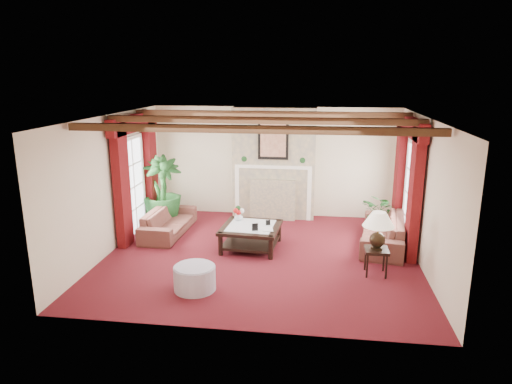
# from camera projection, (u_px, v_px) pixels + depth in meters

# --- Properties ---
(floor) EXTENTS (6.00, 6.00, 0.00)m
(floor) POSITION_uv_depth(u_px,v_px,m) (261.00, 255.00, 8.99)
(floor) COLOR #4A0D13
(floor) RESTS_ON ground
(ceiling) EXTENTS (6.00, 6.00, 0.00)m
(ceiling) POSITION_uv_depth(u_px,v_px,m) (261.00, 117.00, 8.31)
(ceiling) COLOR white
(ceiling) RESTS_ON floor
(back_wall) EXTENTS (6.00, 0.02, 2.70)m
(back_wall) POSITION_uv_depth(u_px,v_px,m) (275.00, 162.00, 11.28)
(back_wall) COLOR beige
(back_wall) RESTS_ON ground
(left_wall) EXTENTS (0.02, 5.50, 2.70)m
(left_wall) POSITION_uv_depth(u_px,v_px,m) (111.00, 184.00, 9.03)
(left_wall) COLOR beige
(left_wall) RESTS_ON ground
(right_wall) EXTENTS (0.02, 5.50, 2.70)m
(right_wall) POSITION_uv_depth(u_px,v_px,m) (425.00, 194.00, 8.26)
(right_wall) COLOR beige
(right_wall) RESTS_ON ground
(ceiling_beams) EXTENTS (6.00, 3.00, 0.12)m
(ceiling_beams) POSITION_uv_depth(u_px,v_px,m) (261.00, 120.00, 8.32)
(ceiling_beams) COLOR #362011
(ceiling_beams) RESTS_ON ceiling
(fireplace) EXTENTS (2.00, 0.52, 2.70)m
(fireplace) POSITION_uv_depth(u_px,v_px,m) (274.00, 107.00, 10.75)
(fireplace) COLOR tan
(fireplace) RESTS_ON ground
(french_door_left) EXTENTS (0.10, 1.10, 2.16)m
(french_door_left) POSITION_uv_depth(u_px,v_px,m) (130.00, 138.00, 9.79)
(french_door_left) COLOR white
(french_door_left) RESTS_ON ground
(french_door_right) EXTENTS (0.10, 1.10, 2.16)m
(french_door_right) POSITION_uv_depth(u_px,v_px,m) (416.00, 143.00, 9.03)
(french_door_right) COLOR white
(french_door_right) RESTS_ON ground
(curtains_left) EXTENTS (0.20, 2.40, 2.55)m
(curtains_left) POSITION_uv_depth(u_px,v_px,m) (133.00, 118.00, 9.67)
(curtains_left) COLOR #49090D
(curtains_left) RESTS_ON ground
(curtains_right) EXTENTS (0.20, 2.40, 2.55)m
(curtains_right) POSITION_uv_depth(u_px,v_px,m) (412.00, 122.00, 8.94)
(curtains_right) COLOR #49090D
(curtains_right) RESTS_ON ground
(sofa_left) EXTENTS (1.94, 0.68, 0.75)m
(sofa_left) POSITION_uv_depth(u_px,v_px,m) (168.00, 217.00, 10.14)
(sofa_left) COLOR #3B101C
(sofa_left) RESTS_ON ground
(sofa_right) EXTENTS (2.28, 1.23, 0.82)m
(sofa_right) POSITION_uv_depth(u_px,v_px,m) (383.00, 226.00, 9.42)
(sofa_right) COLOR #3B101C
(sofa_right) RESTS_ON ground
(potted_palm) EXTENTS (2.51, 2.51, 0.91)m
(potted_palm) POSITION_uv_depth(u_px,v_px,m) (163.00, 205.00, 10.79)
(potted_palm) COLOR black
(potted_palm) RESTS_ON ground
(small_plant) EXTENTS (1.68, 1.68, 0.69)m
(small_plant) POSITION_uv_depth(u_px,v_px,m) (381.00, 217.00, 10.22)
(small_plant) COLOR black
(small_plant) RESTS_ON ground
(coffee_table) EXTENTS (1.23, 1.23, 0.47)m
(coffee_table) POSITION_uv_depth(u_px,v_px,m) (251.00, 237.00, 9.31)
(coffee_table) COLOR black
(coffee_table) RESTS_ON ground
(side_table) EXTENTS (0.49, 0.49, 0.48)m
(side_table) POSITION_uv_depth(u_px,v_px,m) (376.00, 262.00, 8.08)
(side_table) COLOR black
(side_table) RESTS_ON ground
(ottoman) EXTENTS (0.69, 0.69, 0.40)m
(ottoman) POSITION_uv_depth(u_px,v_px,m) (195.00, 278.00, 7.51)
(ottoman) COLOR #A198AC
(ottoman) RESTS_ON ground
(table_lamp) EXTENTS (0.55, 0.55, 0.70)m
(table_lamp) POSITION_uv_depth(u_px,v_px,m) (378.00, 230.00, 7.93)
(table_lamp) COLOR black
(table_lamp) RESTS_ON side_table
(flower_vase) EXTENTS (0.30, 0.31, 0.18)m
(flower_vase) POSITION_uv_depth(u_px,v_px,m) (239.00, 217.00, 9.57)
(flower_vase) COLOR silver
(flower_vase) RESTS_ON coffee_table
(book) EXTENTS (0.22, 0.09, 0.29)m
(book) POSITION_uv_depth(u_px,v_px,m) (262.00, 223.00, 8.97)
(book) COLOR black
(book) RESTS_ON coffee_table
(photo_frame_a) EXTENTS (0.12, 0.06, 0.16)m
(photo_frame_a) POSITION_uv_depth(u_px,v_px,m) (255.00, 227.00, 8.92)
(photo_frame_a) COLOR black
(photo_frame_a) RESTS_ON coffee_table
(photo_frame_b) EXTENTS (0.09, 0.05, 0.12)m
(photo_frame_b) POSITION_uv_depth(u_px,v_px,m) (268.00, 223.00, 9.26)
(photo_frame_b) COLOR black
(photo_frame_b) RESTS_ON coffee_table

